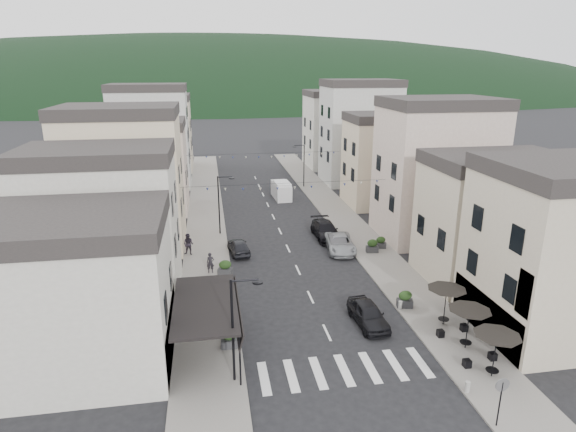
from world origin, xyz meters
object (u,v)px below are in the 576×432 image
Objects in this scene: delivery_van at (281,190)px; pedestrian_a at (210,263)px; parked_car_b at (337,243)px; parked_car_e at (239,246)px; pedestrian_b at (189,244)px; parked_car_a at (368,314)px; parked_car_d at (326,230)px; parked_car_c at (340,243)px.

delivery_van is 24.13m from pedestrian_a.
parked_car_b is 9.01m from parked_car_e.
pedestrian_b is at bearing 116.19° from pedestrian_a.
delivery_van is 2.44× the size of pedestrian_b.
parked_car_a is 14.07m from pedestrian_a.
parked_car_d is 13.23m from pedestrian_a.
parked_car_e is 4.44m from pedestrian_b.
pedestrian_a is (-9.27, -22.28, -0.14)m from delivery_van.
parked_car_d is (-0.23, 3.55, 0.07)m from parked_car_b.
parked_car_e is 2.05× the size of pedestrian_b.
parked_car_a is 18.46m from pedestrian_b.
pedestrian_a is (-10.06, 9.83, 0.23)m from parked_car_a.
parked_car_d is (-0.46, 3.62, 0.05)m from parked_car_c.
parked_car_d is 9.18m from parked_car_e.
parked_car_a is 2.21× the size of pedestrian_b.
parked_car_a reaches higher than parked_car_b.
parked_car_e is (-7.50, 13.91, -0.05)m from parked_car_a.
parked_car_a is 1.00× the size of parked_car_b.
parked_car_c is 3.11× the size of pedestrian_a.
parked_car_a is 0.80× the size of parked_car_d.
pedestrian_b reaches higher than parked_car_b.
parked_car_d is (1.24, 16.70, 0.04)m from parked_car_a.
parked_car_c is at bearing -85.37° from delivery_van.
parked_car_c is at bearing 78.96° from parked_car_a.
parked_car_d is at bearing 32.16° from pedestrian_b.
pedestrian_a is 4.65m from pedestrian_b.
pedestrian_b reaches higher than parked_car_c.
parked_car_b is 2.21× the size of pedestrian_b.
delivery_van is (-2.27, 18.96, 0.39)m from parked_car_b.
delivery_van is (-2.04, 15.41, 0.32)m from parked_car_d.
parked_car_e is at bearing -113.06° from delivery_van.
parked_car_e is 4.83m from pedestrian_a.
parked_car_a is at bearing 111.53° from parked_car_e.
pedestrian_a reaches higher than parked_car_e.
parked_car_c is 1.31× the size of parked_car_e.
delivery_van is at bearing 103.63° from parked_car_c.
parked_car_c is at bearing -11.11° from parked_car_b.
delivery_van is at bearing 79.26° from pedestrian_b.
parked_car_d is 13.42m from pedestrian_b.
pedestrian_a reaches higher than parked_car_b.
parked_car_b is 2.56× the size of pedestrian_a.
parked_car_d is at bearing 103.34° from parked_car_c.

